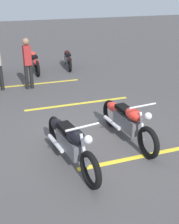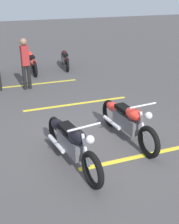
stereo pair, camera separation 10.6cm
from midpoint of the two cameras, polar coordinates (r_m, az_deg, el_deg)
name	(u,v)px [view 2 (the right image)]	position (r m, az deg, el deg)	size (l,w,h in m)	color
ground_plane	(95,143)	(6.03, 0.61, -6.62)	(60.00, 60.00, 0.00)	#474444
motorcycle_bright_foreground	(126,120)	(6.07, 7.22, -1.68)	(2.23, 0.62, 1.04)	black
motorcycle_dark_foreground	(70,142)	(5.19, -4.64, -6.24)	(2.23, 0.62, 1.04)	black
motorcycle_row_far_left	(65,59)	(12.09, -5.41, 11.05)	(1.94, 0.54, 0.74)	black
motorcycle_row_left	(31,62)	(11.60, -12.45, 10.28)	(2.18, 0.33, 0.82)	black
bystander_secondary	(25,62)	(9.42, -13.72, 10.31)	(0.22, 0.29, 1.72)	black
parking_stripe_near	(152,154)	(5.80, 12.49, -8.56)	(3.20, 0.12, 0.01)	yellow
parking_stripe_mid	(77,104)	(8.14, -3.03, 1.75)	(3.20, 0.12, 0.01)	yellow
parking_stripe_far	(34,84)	(10.13, -11.98, 5.76)	(3.20, 0.12, 0.01)	yellow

